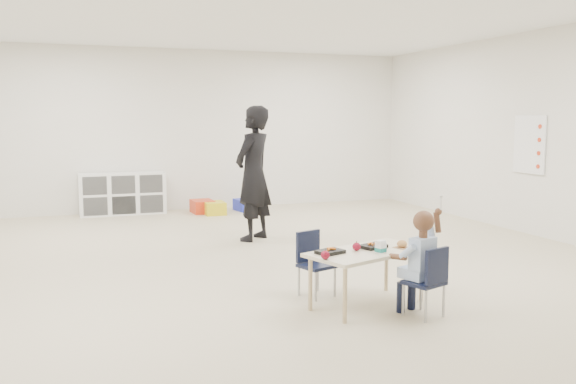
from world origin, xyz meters
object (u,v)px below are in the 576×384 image
object	(u,v)px
table	(367,277)
cubby_shelf	(123,194)
child	(424,261)
chair_near	(424,281)
adult	(253,174)

from	to	relation	value
table	cubby_shelf	size ratio (longest dim) A/B	0.85
child	chair_near	bearing A→B (deg)	0.00
table	adult	world-z (taller)	adult
adult	child	bearing A→B (deg)	54.13
table	adult	size ratio (longest dim) A/B	0.67
child	cubby_shelf	bearing A→B (deg)	87.17
chair_near	child	bearing A→B (deg)	0.00
adult	chair_near	bearing A→B (deg)	54.13
child	table	bearing A→B (deg)	107.11
chair_near	child	world-z (taller)	child
table	chair_near	size ratio (longest dim) A/B	2.02
table	child	bearing A→B (deg)	-72.89
table	adult	distance (m)	3.15
chair_near	adult	distance (m)	3.56
child	adult	distance (m)	3.54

